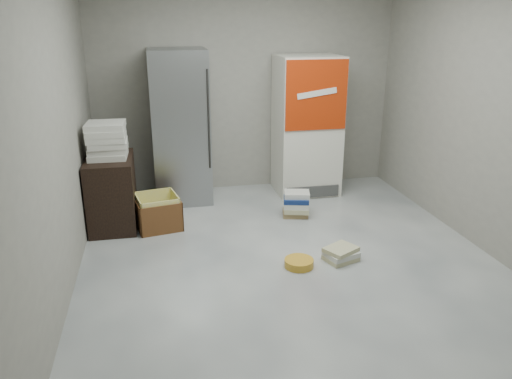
{
  "coord_description": "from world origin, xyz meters",
  "views": [
    {
      "loc": [
        -1.2,
        -4.08,
        2.27
      ],
      "look_at": [
        -0.22,
        0.7,
        0.57
      ],
      "focal_mm": 35.0,
      "sensor_mm": 36.0,
      "label": 1
    }
  ],
  "objects": [
    {
      "name": "phonebook_stack_side",
      "position": [
        0.49,
        0.06,
        0.07
      ],
      "size": [
        0.38,
        0.35,
        0.14
      ],
      "rotation": [
        0.0,
        0.0,
        0.41
      ],
      "color": "tan",
      "rests_on": "ground"
    },
    {
      "name": "bucket_lid",
      "position": [
        0.06,
        0.01,
        0.04
      ],
      "size": [
        0.3,
        0.3,
        0.07
      ],
      "primitive_type": "cylinder",
      "rotation": [
        0.0,
        0.0,
        -0.07
      ],
      "color": "gold",
      "rests_on": "ground"
    },
    {
      "name": "supply_box_stack",
      "position": [
        -1.73,
        1.4,
        0.99
      ],
      "size": [
        0.42,
        0.43,
        0.39
      ],
      "color": "white",
      "rests_on": "wood_shelf"
    },
    {
      "name": "room_shell",
      "position": [
        0.0,
        0.0,
        1.8
      ],
      "size": [
        4.04,
        5.04,
        2.82
      ],
      "color": "gray",
      "rests_on": "ground"
    },
    {
      "name": "cardboard_box",
      "position": [
        -1.24,
        1.24,
        0.16
      ],
      "size": [
        0.55,
        0.55,
        0.38
      ],
      "rotation": [
        0.0,
        0.0,
        0.2
      ],
      "color": "yellow",
      "rests_on": "ground"
    },
    {
      "name": "steel_fridge",
      "position": [
        -0.9,
        2.13,
        0.95
      ],
      "size": [
        0.7,
        0.72,
        1.9
      ],
      "color": "gray",
      "rests_on": "ground"
    },
    {
      "name": "wood_shelf",
      "position": [
        -1.73,
        1.4,
        0.4
      ],
      "size": [
        0.5,
        0.8,
        0.8
      ],
      "primitive_type": "cube",
      "color": "black",
      "rests_on": "ground"
    },
    {
      "name": "ground",
      "position": [
        0.0,
        0.0,
        0.0
      ],
      "size": [
        5.0,
        5.0,
        0.0
      ],
      "primitive_type": "plane",
      "color": "silver",
      "rests_on": "ground"
    },
    {
      "name": "coke_cooler",
      "position": [
        0.75,
        2.12,
        0.9
      ],
      "size": [
        0.8,
        0.73,
        1.8
      ],
      "color": "silver",
      "rests_on": "ground"
    },
    {
      "name": "phonebook_stack_main",
      "position": [
        0.38,
        1.25,
        0.15
      ],
      "size": [
        0.36,
        0.33,
        0.3
      ],
      "rotation": [
        0.0,
        0.0,
        -0.28
      ],
      "color": "#93794E",
      "rests_on": "ground"
    }
  ]
}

